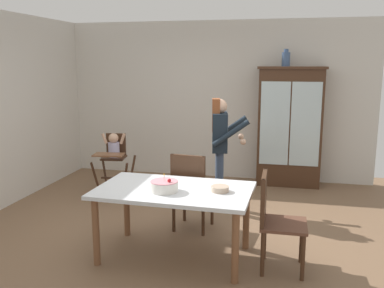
{
  "coord_description": "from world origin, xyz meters",
  "views": [
    {
      "loc": [
        1.19,
        -4.56,
        2.01
      ],
      "look_at": [
        0.01,
        0.7,
        0.95
      ],
      "focal_mm": 39.14,
      "sensor_mm": 36.0,
      "label": 1
    }
  ],
  "objects_px": {
    "high_chair_with_toddler": "(114,152)",
    "ceramic_vase": "(286,59)",
    "dining_table": "(174,197)",
    "china_cabinet": "(290,126)",
    "birthday_cake": "(164,186)",
    "dining_chair_right_end": "(273,215)",
    "dining_chair_far_side": "(191,187)",
    "serving_bowl": "(220,189)",
    "adult_person": "(220,140)"
  },
  "relations": [
    {
      "from": "serving_bowl",
      "to": "dining_chair_far_side",
      "type": "distance_m",
      "value": 0.85
    },
    {
      "from": "dining_chair_far_side",
      "to": "dining_chair_right_end",
      "type": "height_order",
      "value": "same"
    },
    {
      "from": "ceramic_vase",
      "to": "dining_chair_far_side",
      "type": "bearing_deg",
      "value": -114.4
    },
    {
      "from": "high_chair_with_toddler",
      "to": "birthday_cake",
      "type": "height_order",
      "value": "high_chair_with_toddler"
    },
    {
      "from": "china_cabinet",
      "to": "adult_person",
      "type": "xyz_separation_m",
      "value": [
        -0.92,
        -1.41,
        -0.01
      ]
    },
    {
      "from": "china_cabinet",
      "to": "adult_person",
      "type": "distance_m",
      "value": 1.68
    },
    {
      "from": "adult_person",
      "to": "dining_chair_far_side",
      "type": "distance_m",
      "value": 0.98
    },
    {
      "from": "ceramic_vase",
      "to": "high_chair_with_toddler",
      "type": "relative_size",
      "value": 0.28
    },
    {
      "from": "birthday_cake",
      "to": "serving_bowl",
      "type": "xyz_separation_m",
      "value": [
        0.54,
        0.12,
        -0.03
      ]
    },
    {
      "from": "birthday_cake",
      "to": "dining_chair_right_end",
      "type": "xyz_separation_m",
      "value": [
        1.08,
        0.07,
        -0.24
      ]
    },
    {
      "from": "birthday_cake",
      "to": "serving_bowl",
      "type": "bearing_deg",
      "value": 12.13
    },
    {
      "from": "dining_table",
      "to": "serving_bowl",
      "type": "xyz_separation_m",
      "value": [
        0.47,
        0.0,
        0.12
      ]
    },
    {
      "from": "ceramic_vase",
      "to": "birthday_cake",
      "type": "bearing_deg",
      "value": -110.0
    },
    {
      "from": "high_chair_with_toddler",
      "to": "serving_bowl",
      "type": "relative_size",
      "value": 5.28
    },
    {
      "from": "high_chair_with_toddler",
      "to": "dining_chair_far_side",
      "type": "distance_m",
      "value": 1.88
    },
    {
      "from": "high_chair_with_toddler",
      "to": "serving_bowl",
      "type": "height_order",
      "value": "high_chair_with_toddler"
    },
    {
      "from": "high_chair_with_toddler",
      "to": "dining_chair_right_end",
      "type": "bearing_deg",
      "value": -45.44
    },
    {
      "from": "china_cabinet",
      "to": "ceramic_vase",
      "type": "xyz_separation_m",
      "value": [
        -0.1,
        0.0,
        1.08
      ]
    },
    {
      "from": "ceramic_vase",
      "to": "high_chair_with_toddler",
      "type": "distance_m",
      "value": 3.08
    },
    {
      "from": "birthday_cake",
      "to": "dining_chair_right_end",
      "type": "height_order",
      "value": "dining_chair_right_end"
    },
    {
      "from": "birthday_cake",
      "to": "serving_bowl",
      "type": "distance_m",
      "value": 0.56
    },
    {
      "from": "china_cabinet",
      "to": "adult_person",
      "type": "relative_size",
      "value": 1.27
    },
    {
      "from": "birthday_cake",
      "to": "dining_chair_right_end",
      "type": "distance_m",
      "value": 1.1
    },
    {
      "from": "china_cabinet",
      "to": "dining_chair_far_side",
      "type": "relative_size",
      "value": 2.02
    },
    {
      "from": "serving_bowl",
      "to": "dining_chair_right_end",
      "type": "height_order",
      "value": "dining_chair_right_end"
    },
    {
      "from": "dining_chair_right_end",
      "to": "adult_person",
      "type": "bearing_deg",
      "value": 25.65
    },
    {
      "from": "high_chair_with_toddler",
      "to": "dining_table",
      "type": "height_order",
      "value": "high_chair_with_toddler"
    },
    {
      "from": "ceramic_vase",
      "to": "dining_chair_far_side",
      "type": "height_order",
      "value": "ceramic_vase"
    },
    {
      "from": "ceramic_vase",
      "to": "adult_person",
      "type": "xyz_separation_m",
      "value": [
        -0.82,
        -1.41,
        -1.09
      ]
    },
    {
      "from": "dining_table",
      "to": "dining_chair_right_end",
      "type": "distance_m",
      "value": 1.01
    },
    {
      "from": "china_cabinet",
      "to": "high_chair_with_toddler",
      "type": "distance_m",
      "value": 2.85
    },
    {
      "from": "ceramic_vase",
      "to": "dining_chair_right_end",
      "type": "height_order",
      "value": "ceramic_vase"
    },
    {
      "from": "adult_person",
      "to": "dining_table",
      "type": "relative_size",
      "value": 0.95
    },
    {
      "from": "adult_person",
      "to": "dining_chair_right_end",
      "type": "bearing_deg",
      "value": -164.17
    },
    {
      "from": "adult_person",
      "to": "birthday_cake",
      "type": "xyz_separation_m",
      "value": [
        -0.3,
        -1.67,
        -0.17
      ]
    },
    {
      "from": "high_chair_with_toddler",
      "to": "dining_table",
      "type": "distance_m",
      "value": 2.36
    },
    {
      "from": "ceramic_vase",
      "to": "dining_table",
      "type": "xyz_separation_m",
      "value": [
        -1.05,
        -2.97,
        -1.41
      ]
    },
    {
      "from": "serving_bowl",
      "to": "high_chair_with_toddler",
      "type": "bearing_deg",
      "value": 136.13
    },
    {
      "from": "ceramic_vase",
      "to": "dining_chair_far_side",
      "type": "relative_size",
      "value": 0.28
    },
    {
      "from": "dining_chair_right_end",
      "to": "high_chair_with_toddler",
      "type": "bearing_deg",
      "value": 52.13
    },
    {
      "from": "adult_person",
      "to": "dining_chair_right_end",
      "type": "relative_size",
      "value": 1.59
    },
    {
      "from": "china_cabinet",
      "to": "dining_chair_far_side",
      "type": "xyz_separation_m",
      "value": [
        -1.14,
        -2.28,
        -0.42
      ]
    },
    {
      "from": "high_chair_with_toddler",
      "to": "ceramic_vase",
      "type": "bearing_deg",
      "value": 16.15
    },
    {
      "from": "ceramic_vase",
      "to": "serving_bowl",
      "type": "bearing_deg",
      "value": -101.02
    },
    {
      "from": "high_chair_with_toddler",
      "to": "serving_bowl",
      "type": "distance_m",
      "value": 2.68
    },
    {
      "from": "china_cabinet",
      "to": "ceramic_vase",
      "type": "height_order",
      "value": "ceramic_vase"
    },
    {
      "from": "china_cabinet",
      "to": "birthday_cake",
      "type": "relative_size",
      "value": 6.93
    },
    {
      "from": "ceramic_vase",
      "to": "dining_chair_right_end",
      "type": "distance_m",
      "value": 3.36
    },
    {
      "from": "adult_person",
      "to": "china_cabinet",
      "type": "bearing_deg",
      "value": -43.27
    },
    {
      "from": "china_cabinet",
      "to": "dining_chair_right_end",
      "type": "bearing_deg",
      "value": -92.84
    }
  ]
}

